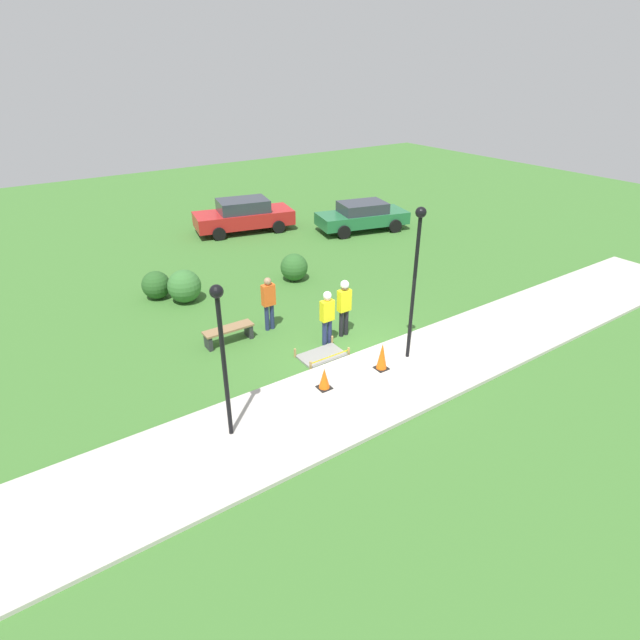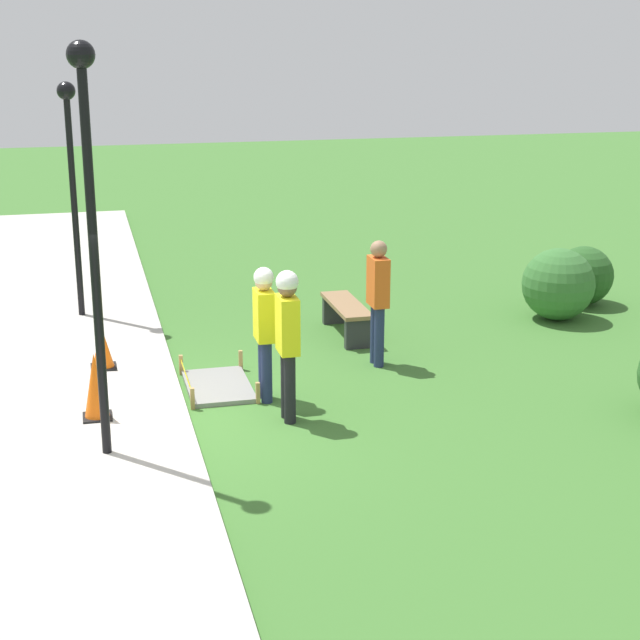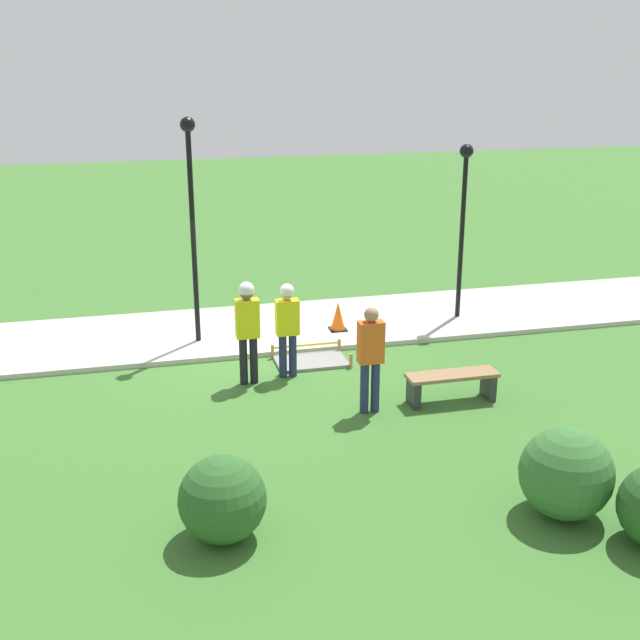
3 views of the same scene
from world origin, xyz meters
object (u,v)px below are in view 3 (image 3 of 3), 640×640
object	(u,v)px
traffic_cone_near_patch	(338,316)
bystander_in_orange_shirt	(371,354)
traffic_cone_far_patch	(249,316)
lamppost_near	(191,200)
lamppost_far	(463,205)
worker_supervisor	(247,323)
worker_assistant	(287,322)
park_bench	(452,382)

from	to	relation	value
traffic_cone_near_patch	bystander_in_orange_shirt	world-z (taller)	bystander_in_orange_shirt
traffic_cone_far_patch	lamppost_near	xyz separation A→B (m)	(1.03, 0.07, 2.38)
traffic_cone_near_patch	traffic_cone_far_patch	world-z (taller)	traffic_cone_far_patch
lamppost_near	lamppost_far	bearing A→B (deg)	-178.03
worker_supervisor	worker_assistant	distance (m)	0.74
traffic_cone_near_patch	worker_assistant	distance (m)	2.51
traffic_cone_near_patch	worker_assistant	bearing A→B (deg)	53.40
bystander_in_orange_shirt	lamppost_far	size ratio (longest dim) A/B	0.48
traffic_cone_near_patch	bystander_in_orange_shirt	xyz separation A→B (m)	(0.48, 3.71, 0.61)
worker_assistant	bystander_in_orange_shirt	world-z (taller)	bystander_in_orange_shirt
park_bench	worker_assistant	xyz separation A→B (m)	(2.40, -1.71, 0.67)
traffic_cone_far_patch	lamppost_far	distance (m)	4.96
traffic_cone_far_patch	park_bench	xyz separation A→B (m)	(-2.75, 3.80, -0.15)
park_bench	lamppost_near	distance (m)	5.88
lamppost_near	traffic_cone_far_patch	bearing A→B (deg)	-175.95
worker_supervisor	worker_assistant	bearing A→B (deg)	-169.08
worker_supervisor	worker_assistant	xyz separation A→B (m)	(-0.72, -0.14, -0.09)
worker_assistant	lamppost_near	size ratio (longest dim) A/B	0.40
park_bench	lamppost_near	bearing A→B (deg)	-44.52
traffic_cone_far_patch	worker_supervisor	size ratio (longest dim) A/B	0.43
traffic_cone_far_patch	worker_assistant	world-z (taller)	worker_assistant
worker_supervisor	traffic_cone_near_patch	bearing A→B (deg)	-136.09
lamppost_far	bystander_in_orange_shirt	bearing A→B (deg)	51.01
traffic_cone_far_patch	lamppost_near	size ratio (longest dim) A/B	0.19
traffic_cone_far_patch	worker_assistant	size ratio (longest dim) A/B	0.47
worker_assistant	lamppost_near	bearing A→B (deg)	-55.36
park_bench	lamppost_far	xyz separation A→B (m)	(-1.78, -3.91, 2.16)
bystander_in_orange_shirt	lamppost_far	xyz separation A→B (m)	(-3.21, -3.96, 1.51)
traffic_cone_near_patch	park_bench	bearing A→B (deg)	104.52
park_bench	traffic_cone_far_patch	bearing A→B (deg)	-54.04
traffic_cone_near_patch	park_bench	size ratio (longest dim) A/B	0.39
traffic_cone_near_patch	lamppost_near	xyz separation A→B (m)	(2.84, -0.06, 2.48)
worker_assistant	bystander_in_orange_shirt	xyz separation A→B (m)	(-0.97, 1.76, -0.01)
traffic_cone_near_patch	lamppost_far	xyz separation A→B (m)	(-2.73, -0.25, 2.12)
lamppost_near	lamppost_far	world-z (taller)	lamppost_near
park_bench	bystander_in_orange_shirt	xyz separation A→B (m)	(1.43, 0.05, 0.66)
lamppost_far	worker_assistant	bearing A→B (deg)	27.76
traffic_cone_near_patch	worker_supervisor	xyz separation A→B (m)	(2.17, 2.09, 0.71)
bystander_in_orange_shirt	worker_supervisor	bearing A→B (deg)	-43.84
park_bench	lamppost_near	xyz separation A→B (m)	(3.78, -3.72, 2.53)
traffic_cone_near_patch	worker_supervisor	distance (m)	3.10
traffic_cone_far_patch	lamppost_far	xyz separation A→B (m)	(-4.53, -0.12, 2.01)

